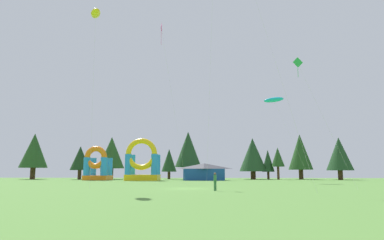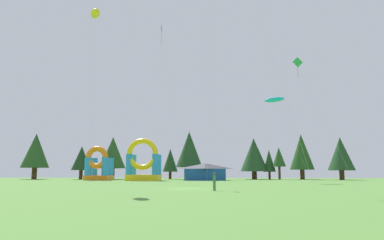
{
  "view_description": "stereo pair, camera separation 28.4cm",
  "coord_description": "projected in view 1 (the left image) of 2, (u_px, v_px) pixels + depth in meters",
  "views": [
    {
      "loc": [
        2.82,
        -36.19,
        1.7
      ],
      "look_at": [
        0.0,
        6.04,
        7.82
      ],
      "focal_mm": 33.37,
      "sensor_mm": 36.0,
      "label": 1
    },
    {
      "loc": [
        3.1,
        -36.17,
        1.7
      ],
      "look_at": [
        0.0,
        6.04,
        7.82
      ],
      "focal_mm": 33.37,
      "sensor_mm": 36.0,
      "label": 2
    }
  ],
  "objects": [
    {
      "name": "tree_row_1",
      "position": [
        80.0,
        158.0,
        77.78
      ],
      "size": [
        4.25,
        4.25,
        7.19
      ],
      "color": "#4C331E",
      "rests_on": "ground_plane"
    },
    {
      "name": "tree_row_0",
      "position": [
        34.0,
        151.0,
        80.02
      ],
      "size": [
        6.12,
        6.12,
        10.22
      ],
      "color": "#4C331E",
      "rests_on": "ground_plane"
    },
    {
      "name": "tree_row_6",
      "position": [
        268.0,
        161.0,
        78.16
      ],
      "size": [
        2.74,
        2.74,
        6.42
      ],
      "color": "#4C331E",
      "rests_on": "ground_plane"
    },
    {
      "name": "tree_row_7",
      "position": [
        278.0,
        157.0,
        76.61
      ],
      "size": [
        2.8,
        2.8,
        6.87
      ],
      "color": "#4C331E",
      "rests_on": "ground_plane"
    },
    {
      "name": "tree_row_5",
      "position": [
        253.0,
        155.0,
        78.79
      ],
      "size": [
        6.03,
        6.03,
        9.02
      ],
      "color": "#4C331E",
      "rests_on": "ground_plane"
    },
    {
      "name": "tree_row_2",
      "position": [
        112.0,
        153.0,
        79.99
      ],
      "size": [
        5.81,
        5.81,
        9.41
      ],
      "color": "#4C331E",
      "rests_on": "ground_plane"
    },
    {
      "name": "ground_plane",
      "position": [
        188.0,
        189.0,
        35.68
      ],
      "size": [
        120.0,
        120.0,
        0.0
      ],
      "primitive_type": "plane",
      "color": "#548438"
    },
    {
      "name": "inflatable_blue_arch",
      "position": [
        97.0,
        167.0,
        71.14
      ],
      "size": [
        4.76,
        4.85,
        6.71
      ],
      "color": "orange",
      "rests_on": "ground_plane"
    },
    {
      "name": "kite_cyan_parafoil",
      "position": [
        274.0,
        100.0,
        58.33
      ],
      "size": [
        7.15,
        1.33,
        13.98
      ],
      "color": "#19B7CC",
      "rests_on": "ground_plane"
    },
    {
      "name": "kite_pink_diamond",
      "position": [
        161.0,
        30.0,
        46.13
      ],
      "size": [
        3.18,
        4.26,
        20.6
      ],
      "color": "#EA599E",
      "rests_on": "ground_plane"
    },
    {
      "name": "tree_row_4",
      "position": [
        188.0,
        149.0,
        77.17
      ],
      "size": [
        5.69,
        5.69,
        10.31
      ],
      "color": "#4C331E",
      "rests_on": "ground_plane"
    },
    {
      "name": "festival_tent",
      "position": [
        204.0,
        172.0,
        69.15
      ],
      "size": [
        7.87,
        3.73,
        3.28
      ],
      "color": "#19478C",
      "rests_on": "ground_plane"
    },
    {
      "name": "person_left_edge",
      "position": [
        215.0,
        180.0,
        31.79
      ],
      "size": [
        0.39,
        0.39,
        1.61
      ],
      "rotation": [
        0.0,
        0.0,
        0.65
      ],
      "color": "#33723F",
      "rests_on": "ground_plane"
    },
    {
      "name": "inflatable_red_slide",
      "position": [
        142.0,
        165.0,
        67.53
      ],
      "size": [
        6.19,
        4.37,
        7.92
      ],
      "color": "yellow",
      "rests_on": "ground_plane"
    },
    {
      "name": "tree_row_3",
      "position": [
        169.0,
        160.0,
        81.83
      ],
      "size": [
        3.49,
        3.49,
        6.86
      ],
      "color": "#4C331E",
      "rests_on": "ground_plane"
    },
    {
      "name": "tree_row_8",
      "position": [
        300.0,
        152.0,
        78.42
      ],
      "size": [
        5.23,
        5.23,
        9.89
      ],
      "color": "#4C331E",
      "rests_on": "ground_plane"
    },
    {
      "name": "kite_green_diamond",
      "position": [
        298.0,
        65.0,
        37.89
      ],
      "size": [
        4.82,
        2.92,
        13.53
      ],
      "color": "green",
      "rests_on": "ground_plane"
    },
    {
      "name": "kite_yellow_parafoil",
      "position": [
        96.0,
        14.0,
        36.52
      ],
      "size": [
        1.84,
        4.09,
        18.31
      ],
      "color": "yellow",
      "rests_on": "ground_plane"
    },
    {
      "name": "tree_row_9",
      "position": [
        339.0,
        154.0,
        74.31
      ],
      "size": [
        5.43,
        5.43,
        8.8
      ],
      "color": "#4C331E",
      "rests_on": "ground_plane"
    }
  ]
}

